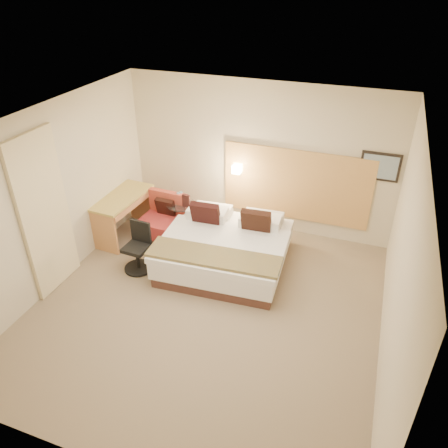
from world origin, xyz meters
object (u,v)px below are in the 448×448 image
(lounge_chair, at_px, (164,220))
(desk, at_px, (123,205))
(bed, at_px, (226,248))
(desk_chair, at_px, (138,251))
(side_table, at_px, (182,217))

(lounge_chair, xyz_separation_m, desk, (-0.65, -0.24, 0.31))
(lounge_chair, distance_m, desk, 0.76)
(bed, height_order, lounge_chair, bed)
(lounge_chair, bearing_deg, desk_chair, -85.60)
(lounge_chair, xyz_separation_m, desk_chair, (0.08, -1.05, 0.02))
(bed, height_order, side_table, bed)
(bed, bearing_deg, side_table, 149.38)
(bed, bearing_deg, lounge_chair, 161.83)
(desk, bearing_deg, side_table, 24.65)
(bed, height_order, desk, bed)
(side_table, bearing_deg, desk, -155.35)
(lounge_chair, bearing_deg, bed, -18.17)
(lounge_chair, relative_size, side_table, 1.33)
(lounge_chair, distance_m, desk_chair, 1.05)
(desk, bearing_deg, desk_chair, -47.96)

